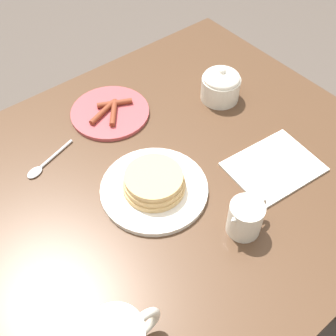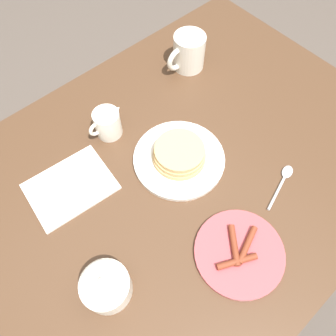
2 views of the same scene
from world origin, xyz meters
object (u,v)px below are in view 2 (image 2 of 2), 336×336
at_px(coffee_mug, 188,52).
at_px(sugar_bowl, 106,286).
at_px(side_plate_bacon, 239,252).
at_px(pancake_plate, 179,156).
at_px(creamer_pitcher, 108,123).
at_px(napkin, 71,187).
at_px(spoon, 283,180).

xyz_separation_m(coffee_mug, sugar_bowl, (0.57, 0.37, -0.01)).
bearing_deg(side_plate_bacon, pancake_plate, -103.26).
height_order(pancake_plate, coffee_mug, coffee_mug).
distance_m(pancake_plate, creamer_pitcher, 0.21).
bearing_deg(creamer_pitcher, coffee_mug, -172.16).
distance_m(pancake_plate, side_plate_bacon, 0.27).
xyz_separation_m(creamer_pitcher, napkin, (0.17, 0.07, -0.04)).
bearing_deg(sugar_bowl, side_plate_bacon, 153.86).
distance_m(coffee_mug, sugar_bowl, 0.68).
height_order(side_plate_bacon, sugar_bowl, sugar_bowl).
bearing_deg(pancake_plate, spoon, 125.80).
relative_size(pancake_plate, napkin, 1.10).
bearing_deg(sugar_bowl, pancake_plate, -156.98).
distance_m(sugar_bowl, napkin, 0.27).
bearing_deg(sugar_bowl, creamer_pitcher, -126.69).
height_order(side_plate_bacon, coffee_mug, coffee_mug).
height_order(pancake_plate, creamer_pitcher, creamer_pitcher).
relative_size(pancake_plate, side_plate_bacon, 1.17).
xyz_separation_m(creamer_pitcher, sugar_bowl, (0.24, 0.33, 0.00)).
bearing_deg(pancake_plate, coffee_mug, -136.59).
distance_m(sugar_bowl, spoon, 0.48).
relative_size(side_plate_bacon, creamer_pitcher, 1.92).
xyz_separation_m(side_plate_bacon, coffee_mug, (-0.31, -0.50, 0.05)).
xyz_separation_m(side_plate_bacon, sugar_bowl, (0.26, -0.13, 0.04)).
xyz_separation_m(coffee_mug, spoon, (0.09, 0.45, -0.05)).
bearing_deg(pancake_plate, side_plate_bacon, 76.74).
bearing_deg(spoon, napkin, -39.27).
bearing_deg(side_plate_bacon, spoon, -166.78).
bearing_deg(napkin, spoon, 140.73).
relative_size(coffee_mug, sugar_bowl, 1.30).
bearing_deg(coffee_mug, sugar_bowl, 33.05).
height_order(creamer_pitcher, spoon, creamer_pitcher).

